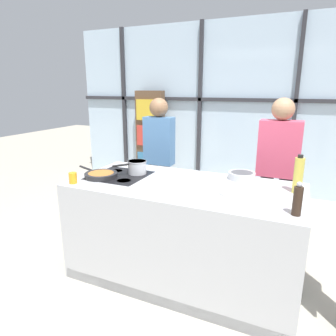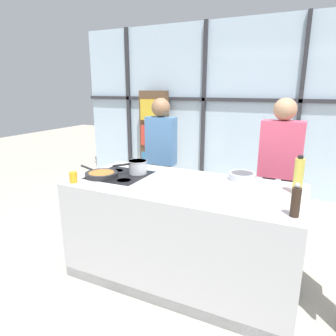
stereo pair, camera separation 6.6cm
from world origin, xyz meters
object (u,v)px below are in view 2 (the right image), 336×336
frying_pan (101,174)px  pepper_grinder (296,201)px  spectator_far_left (161,153)px  mixing_bowl (242,176)px  saucepan (137,167)px  oil_bottle (298,176)px  white_plate (235,194)px  juice_glass_near (73,177)px  spectator_center_left (280,166)px

frying_pan → pepper_grinder: (1.71, -0.19, 0.08)m
spectator_far_left → mixing_bowl: size_ratio=6.61×
saucepan → oil_bottle: oil_bottle is taller
white_plate → spectator_far_left: bearing=139.1°
mixing_bowl → pepper_grinder: 0.83m
white_plate → frying_pan: bearing=-177.3°
frying_pan → juice_glass_near: bearing=-113.1°
spectator_far_left → frying_pan: spectator_far_left is taller
pepper_grinder → juice_glass_near: 1.83m
mixing_bowl → oil_bottle: bearing=-21.6°
saucepan → oil_bottle: size_ratio=0.96×
spectator_center_left → oil_bottle: 0.82m
spectator_far_left → oil_bottle: (1.61, -0.78, 0.12)m
spectator_far_left → mixing_bowl: bearing=152.3°
frying_pan → white_plate: 1.27m
spectator_far_left → saucepan: bearing=100.7°
mixing_bowl → oil_bottle: size_ratio=0.78×
spectator_center_left → mixing_bowl: size_ratio=6.70×
pepper_grinder → mixing_bowl: bearing=126.0°
mixing_bowl → oil_bottle: oil_bottle is taller
spectator_far_left → spectator_center_left: 1.40m
white_plate → oil_bottle: (0.44, 0.23, 0.14)m
frying_pan → mixing_bowl: mixing_bowl is taller
spectator_center_left → pepper_grinder: spectator_center_left is taller
juice_glass_near → frying_pan: bearing=66.9°
white_plate → pepper_grinder: pepper_grinder is taller
frying_pan → juice_glass_near: juice_glass_near is taller
mixing_bowl → juice_glass_near: size_ratio=2.52×
mixing_bowl → oil_bottle: (0.47, -0.19, 0.11)m
frying_pan → spectator_far_left: bearing=84.8°
spectator_center_left → pepper_grinder: (0.22, -1.26, 0.09)m
pepper_grinder → spectator_far_left: bearing=142.0°
saucepan → juice_glass_near: 0.62m
spectator_far_left → saucepan: 0.84m
oil_bottle → juice_glass_near: (-1.81, -0.54, -0.10)m
spectator_far_left → saucepan: size_ratio=5.41×
pepper_grinder → juice_glass_near: (-1.82, -0.06, -0.06)m
white_plate → oil_bottle: bearing=27.5°
frying_pan → pepper_grinder: pepper_grinder is taller
spectator_center_left → mixing_bowl: spectator_center_left is taller
spectator_center_left → pepper_grinder: size_ratio=7.05×
spectator_far_left → juice_glass_near: 1.34m
frying_pan → juice_glass_near: 0.28m
saucepan → pepper_grinder: bearing=-16.6°
spectator_far_left → white_plate: 1.54m
mixing_bowl → spectator_far_left: bearing=152.3°
spectator_center_left → mixing_bowl: bearing=65.7°
pepper_grinder → juice_glass_near: pepper_grinder is taller
spectator_far_left → oil_bottle: spectator_far_left is taller
oil_bottle → spectator_far_left: bearing=154.1°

